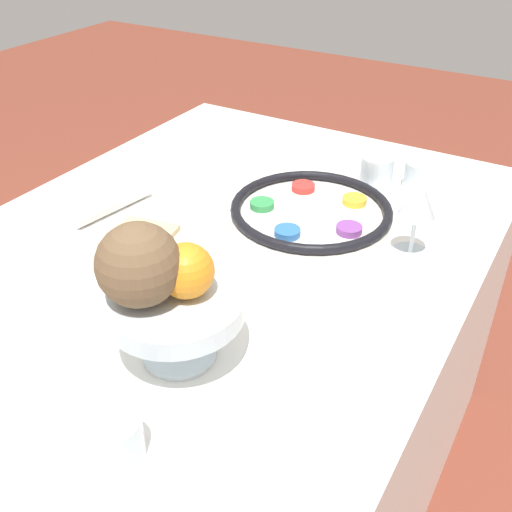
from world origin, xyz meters
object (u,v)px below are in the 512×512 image
at_px(coconut, 139,265).
at_px(napkin_roll, 110,202).
at_px(seder_plate, 311,211).
at_px(cup_mid, 113,438).
at_px(wine_glass, 418,202).
at_px(bread_plate, 141,240).
at_px(orange_fruit, 186,271).
at_px(fruit_stand, 176,310).
at_px(cup_far, 377,170).
at_px(cup_near, 421,175).

relative_size(coconut, napkin_roll, 0.61).
height_order(seder_plate, cup_mid, cup_mid).
bearing_deg(coconut, napkin_roll, -130.91).
bearing_deg(wine_glass, bread_plate, -63.56).
bearing_deg(orange_fruit, cup_mid, 7.86).
height_order(fruit_stand, bread_plate, fruit_stand).
height_order(seder_plate, cup_far, cup_far).
bearing_deg(wine_glass, napkin_roll, -74.71).
bearing_deg(seder_plate, wine_glass, 82.48).
bearing_deg(cup_far, cup_near, 103.18).
bearing_deg(orange_fruit, cup_far, 177.77).
bearing_deg(fruit_stand, cup_far, 176.77).
relative_size(seder_plate, cup_mid, 4.43).
xyz_separation_m(orange_fruit, coconut, (0.04, -0.04, 0.02)).
height_order(coconut, bread_plate, coconut).
xyz_separation_m(orange_fruit, cup_near, (-0.70, 0.12, -0.12)).
relative_size(seder_plate, orange_fruit, 4.21).
height_order(seder_plate, coconut, coconut).
height_order(fruit_stand, napkin_roll, fruit_stand).
xyz_separation_m(wine_glass, cup_mid, (0.62, -0.16, -0.08)).
distance_m(wine_glass, napkin_roll, 0.62).
distance_m(wine_glass, fruit_stand, 0.48).
xyz_separation_m(bread_plate, napkin_roll, (-0.07, -0.13, 0.01)).
bearing_deg(wine_glass, cup_mid, -14.62).
xyz_separation_m(coconut, cup_near, (-0.74, 0.16, -0.14)).
bearing_deg(cup_far, orange_fruit, -2.23).
bearing_deg(napkin_roll, seder_plate, 117.23).
bearing_deg(cup_near, wine_glass, 14.58).
bearing_deg(orange_fruit, seder_plate, -176.29).
xyz_separation_m(seder_plate, fruit_stand, (0.47, 0.02, 0.07)).
height_order(fruit_stand, orange_fruit, orange_fruit).
relative_size(wine_glass, napkin_roll, 0.80).
bearing_deg(bread_plate, fruit_stand, 49.82).
bearing_deg(cup_far, seder_plate, -14.28).
bearing_deg(coconut, fruit_stand, 131.05).
relative_size(coconut, cup_mid, 1.56).
height_order(wine_glass, fruit_stand, wine_glass).
xyz_separation_m(cup_near, cup_mid, (0.89, -0.09, 0.00)).
distance_m(orange_fruit, napkin_roll, 0.50).
bearing_deg(bread_plate, cup_mid, 36.32).
height_order(cup_near, cup_far, same).
height_order(wine_glass, cup_mid, wine_glass).
bearing_deg(coconut, seder_plate, 178.24).
relative_size(fruit_stand, cup_near, 2.64).
distance_m(coconut, cup_far, 0.73).
bearing_deg(seder_plate, cup_far, 165.72).
bearing_deg(cup_near, cup_far, -76.82).
relative_size(seder_plate, fruit_stand, 1.68).
bearing_deg(orange_fruit, coconut, -46.73).
relative_size(cup_mid, cup_far, 1.00).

